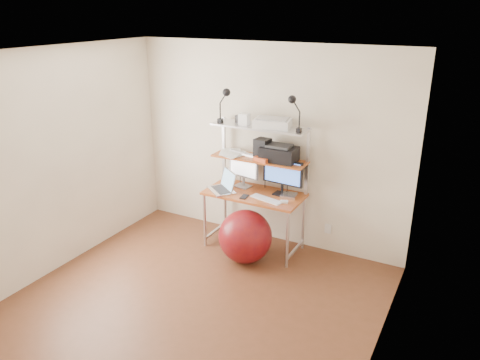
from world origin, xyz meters
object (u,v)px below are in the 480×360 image
object	(u,v)px
monitor_silver	(244,167)
laptop	(225,186)
monitor_black	(283,174)
exercise_ball	(245,236)
printer	(279,153)

from	to	relation	value
monitor_silver	laptop	bearing A→B (deg)	-110.11
monitor_black	laptop	xyz separation A→B (m)	(-0.68, -0.22, -0.21)
laptop	exercise_ball	world-z (taller)	laptop
monitor_silver	monitor_black	distance (m)	0.54
monitor_black	exercise_ball	xyz separation A→B (m)	(-0.26, -0.47, -0.68)
monitor_black	exercise_ball	distance (m)	0.87
monitor_black	printer	bearing A→B (deg)	169.90
monitor_silver	laptop	size ratio (longest dim) A/B	1.03
monitor_black	exercise_ball	world-z (taller)	monitor_black
monitor_silver	monitor_black	world-z (taller)	monitor_black
laptop	monitor_black	bearing A→B (deg)	56.01
monitor_black	printer	world-z (taller)	printer
monitor_silver	monitor_black	size ratio (longest dim) A/B	0.93
monitor_silver	laptop	xyz separation A→B (m)	(-0.14, -0.24, -0.20)
printer	laptop	bearing A→B (deg)	-160.50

